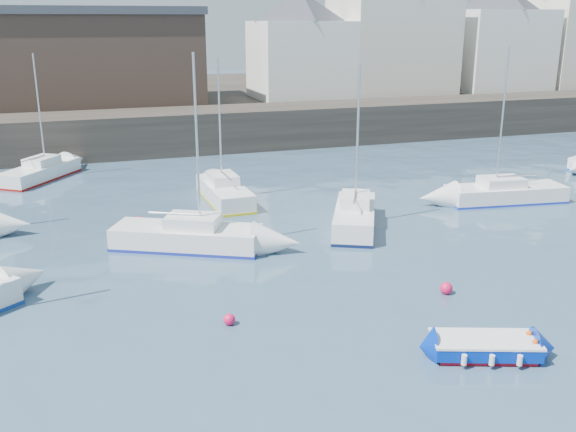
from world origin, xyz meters
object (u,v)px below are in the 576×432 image
object	(u,v)px
sailboat_d	(505,193)
buoy_far	(139,224)
sailboat_b	(188,236)
sailboat_h	(40,172)
sailboat_f	(224,192)
sailboat_c	(355,216)
buoy_near	(229,324)
blue_dinghy	(485,346)
buoy_mid	(446,294)

from	to	relation	value
sailboat_d	buoy_far	distance (m)	19.34
sailboat_b	sailboat_h	distance (m)	16.51
sailboat_b	sailboat_f	size ratio (longest dim) A/B	1.09
sailboat_c	buoy_near	world-z (taller)	sailboat_c
blue_dinghy	sailboat_h	bearing A→B (deg)	115.60
sailboat_d	buoy_far	xyz separation A→B (m)	(-19.20, 2.25, -0.50)
sailboat_b	buoy_far	size ratio (longest dim) A/B	20.67
buoy_far	sailboat_c	bearing A→B (deg)	-21.58
buoy_mid	sailboat_f	bearing A→B (deg)	108.23
sailboat_f	sailboat_b	bearing A→B (deg)	-115.19
sailboat_h	buoy_far	bearing A→B (deg)	-66.60
buoy_far	buoy_mid	bearing A→B (deg)	-50.98
sailboat_h	buoy_far	distance (m)	12.08
sailboat_b	sailboat_h	bearing A→B (deg)	112.97
sailboat_f	buoy_far	distance (m)	5.54
buoy_near	buoy_far	bearing A→B (deg)	97.95
sailboat_f	sailboat_c	bearing A→B (deg)	-53.42
sailboat_d	buoy_far	world-z (taller)	sailboat_d
sailboat_c	sailboat_h	size ratio (longest dim) A/B	0.99
sailboat_d	sailboat_h	xyz separation A→B (m)	(-23.99, 13.33, -0.00)
blue_dinghy	buoy_far	world-z (taller)	blue_dinghy
sailboat_f	buoy_near	world-z (taller)	sailboat_f
sailboat_d	sailboat_c	bearing A→B (deg)	-170.75
sailboat_b	sailboat_f	world-z (taller)	sailboat_b
sailboat_b	sailboat_f	xyz separation A→B (m)	(3.19, 6.78, -0.00)
sailboat_h	sailboat_b	bearing A→B (deg)	-67.03
blue_dinghy	sailboat_h	world-z (taller)	sailboat_h
blue_dinghy	sailboat_f	size ratio (longest dim) A/B	0.44
buoy_mid	sailboat_d	bearing A→B (deg)	45.15
sailboat_h	sailboat_c	bearing A→B (deg)	-45.89
sailboat_f	sailboat_h	distance (m)	12.79
blue_dinghy	buoy_near	xyz separation A→B (m)	(-6.61, 4.36, -0.33)
blue_dinghy	buoy_far	bearing A→B (deg)	117.07
sailboat_d	buoy_mid	xyz separation A→B (m)	(-9.57, -9.62, -0.50)
blue_dinghy	sailboat_d	size ratio (longest dim) A/B	0.41
buoy_mid	blue_dinghy	bearing A→B (deg)	-107.73
sailboat_d	sailboat_f	world-z (taller)	sailboat_d
sailboat_b	sailboat_c	world-z (taller)	sailboat_b
sailboat_b	buoy_near	world-z (taller)	sailboat_b
sailboat_h	buoy_far	xyz separation A→B (m)	(4.79, -11.08, -0.49)
sailboat_b	buoy_far	world-z (taller)	sailboat_b
blue_dinghy	sailboat_b	xyz separation A→B (m)	(-6.61, 12.03, 0.21)
buoy_near	buoy_mid	distance (m)	7.98
blue_dinghy	buoy_mid	xyz separation A→B (m)	(1.37, 4.28, -0.33)
sailboat_b	sailboat_h	world-z (taller)	sailboat_b
buoy_near	sailboat_h	bearing A→B (deg)	105.73
sailboat_b	buoy_far	bearing A→B (deg)	111.81
sailboat_d	sailboat_h	bearing A→B (deg)	150.94
buoy_far	sailboat_f	bearing A→B (deg)	28.77
buoy_near	buoy_far	xyz separation A→B (m)	(-1.65, 11.79, 0.00)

